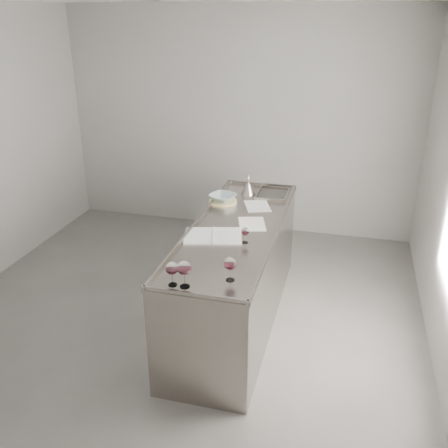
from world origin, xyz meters
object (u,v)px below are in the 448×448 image
(wine_glass_right, at_px, (230,264))
(wine_glass_left, at_px, (172,269))
(ceramic_bowl, at_px, (223,197))
(notebook, at_px, (213,236))
(counter, at_px, (235,274))
(wine_glass_small, at_px, (245,232))
(wine_glass_middle, at_px, (184,268))
(wine_funnel, at_px, (248,188))

(wine_glass_right, bearing_deg, wine_glass_left, -155.85)
(wine_glass_right, height_order, ceramic_bowl, wine_glass_right)
(wine_glass_left, bearing_deg, notebook, 86.51)
(counter, distance_m, wine_glass_right, 1.11)
(wine_glass_small, xyz_separation_m, notebook, (-0.29, 0.05, -0.09))
(counter, distance_m, notebook, 0.55)
(wine_glass_small, distance_m, ceramic_bowl, 0.96)
(wine_glass_middle, xyz_separation_m, ceramic_bowl, (-0.17, 1.67, -0.09))
(wine_glass_left, height_order, wine_glass_middle, wine_glass_middle)
(counter, relative_size, wine_glass_small, 17.94)
(counter, height_order, ceramic_bowl, ceramic_bowl)
(wine_glass_middle, relative_size, wine_glass_small, 1.51)
(wine_glass_left, distance_m, wine_glass_right, 0.41)
(wine_glass_middle, xyz_separation_m, wine_glass_right, (0.28, 0.17, -0.02))
(wine_glass_left, relative_size, ceramic_bowl, 0.71)
(counter, bearing_deg, wine_glass_left, -100.40)
(wine_glass_left, bearing_deg, counter, 79.60)
(wine_glass_small, relative_size, notebook, 0.25)
(counter, height_order, notebook, counter)
(wine_glass_small, height_order, ceramic_bowl, wine_glass_small)
(counter, xyz_separation_m, wine_glass_left, (-0.20, -1.08, 0.60))
(wine_glass_left, distance_m, notebook, 0.86)
(counter, distance_m, ceramic_bowl, 0.83)
(wine_funnel, bearing_deg, ceramic_bowl, -124.96)
(wine_glass_left, xyz_separation_m, wine_glass_right, (0.37, 0.17, 0.00))
(wine_glass_small, distance_m, notebook, 0.31)
(ceramic_bowl, bearing_deg, wine_glass_left, -87.36)
(wine_glass_middle, relative_size, wine_funnel, 0.93)
(notebook, height_order, wine_funnel, wine_funnel)
(notebook, bearing_deg, wine_glass_right, -79.27)
(wine_glass_right, distance_m, wine_glass_small, 0.64)
(counter, bearing_deg, wine_glass_right, -79.13)
(ceramic_bowl, bearing_deg, wine_funnel, 55.04)
(wine_funnel, bearing_deg, wine_glass_left, -93.55)
(ceramic_bowl, xyz_separation_m, wine_funnel, (0.20, 0.28, 0.02))
(wine_glass_right, height_order, notebook, wine_glass_right)
(notebook, bearing_deg, wine_glass_small, -23.94)
(counter, bearing_deg, wine_glass_middle, -95.73)
(wine_glass_small, bearing_deg, counter, 117.33)
(wine_glass_middle, distance_m, wine_glass_right, 0.33)
(notebook, bearing_deg, ceramic_bowl, 84.43)
(wine_glass_middle, relative_size, wine_glass_right, 1.12)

